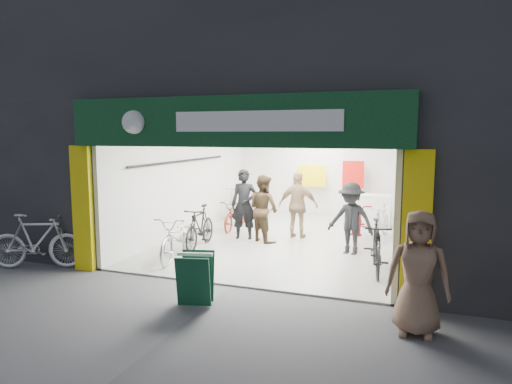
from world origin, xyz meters
The scene contains 16 objects.
ground centered at (0.00, 0.00, 0.00)m, with size 60.00×60.00×0.00m, color #56565B.
building centered at (0.91, 4.99, 4.31)m, with size 17.00×10.27×8.00m.
bike_left_front centered at (-1.80, 1.29, 0.52)m, with size 0.68×1.96×1.03m, color silver.
bike_left_midfront centered at (-1.80, 2.37, 0.54)m, with size 0.50×1.79×1.07m, color black.
bike_left_midback centered at (-1.80, 4.69, 0.45)m, with size 0.59×1.70×0.89m, color maroon.
bike_left_back centered at (-2.50, 6.56, 0.56)m, with size 0.53×1.87×1.12m, color silver.
bike_right_front centered at (2.50, 1.76, 0.54)m, with size 0.51×1.81×1.09m, color black.
bike_right_mid centered at (1.80, 4.39, 0.53)m, with size 0.71×2.03×1.07m, color maroon.
bike_right_back centered at (2.34, 4.90, 0.47)m, with size 0.45×1.58×0.95m, color #A2A2A7.
parked_bike centered at (-4.27, -0.30, 0.59)m, with size 0.55×1.96×1.18m, color silver.
customer_a centered at (-1.10, 3.59, 0.95)m, with size 0.70×0.46×1.91m, color black.
customer_b centered at (-0.53, 3.54, 0.89)m, with size 0.87×0.67×1.78m, color #3C2C1B.
customer_c centered at (1.80, 2.99, 0.86)m, with size 1.11×0.64×1.72m, color black.
customer_d centered at (0.22, 4.20, 0.92)m, with size 1.08×0.45×1.84m, color #997959.
pedestrian_near centered at (3.30, -0.97, 0.89)m, with size 0.87×0.57×1.79m, color #80604A.
sandwich_board centered at (-0.16, -1.05, 0.48)m, with size 0.68×0.70×0.86m.
Camera 1 is at (3.26, -7.57, 2.84)m, focal length 32.00 mm.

